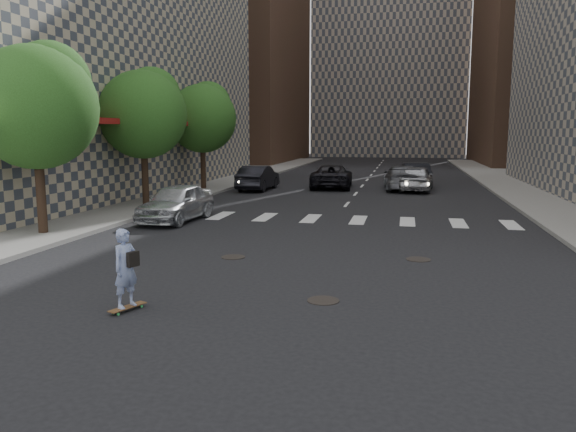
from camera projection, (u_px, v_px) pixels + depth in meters
name	position (u px, v px, depth m)	size (l,w,h in m)	color
ground	(292.00, 271.00, 14.83)	(160.00, 160.00, 0.00)	black
sidewalk_left	(137.00, 186.00, 37.12)	(13.00, 80.00, 0.15)	gray
tree_a	(39.00, 102.00, 19.09)	(4.20, 4.20, 6.60)	#382619
tree_b	(145.00, 111.00, 26.84)	(4.20, 4.20, 6.60)	#382619
tree_c	(204.00, 115.00, 34.58)	(4.20, 4.20, 6.60)	#382619
manhole_a	(323.00, 300.00, 12.16)	(0.70, 0.70, 0.02)	black
manhole_b	(233.00, 257.00, 16.39)	(0.70, 0.70, 0.02)	black
manhole_c	(418.00, 259.00, 16.09)	(0.70, 0.70, 0.02)	black
skateboarder	(126.00, 268.00, 11.35)	(0.58, 0.88, 1.71)	brown
silver_sedan	(176.00, 202.00, 22.97)	(1.82, 4.52, 1.54)	silver
traffic_car_a	(258.00, 178.00, 35.34)	(1.62, 4.66, 1.54)	black
traffic_car_b	(402.00, 178.00, 35.40)	(2.18, 5.35, 1.55)	#56575D
traffic_car_c	(332.00, 176.00, 36.67)	(2.52, 5.47, 1.52)	black
traffic_car_d	(416.00, 178.00, 34.67)	(1.91, 4.74, 1.61)	#A6A7AD
traffic_car_e	(415.00, 174.00, 38.28)	(1.66, 4.75, 1.56)	black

